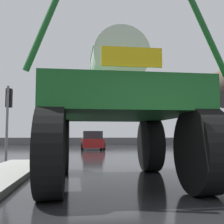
# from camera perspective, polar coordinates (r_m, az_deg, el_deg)

# --- Properties ---
(ground_plane) EXTENTS (120.00, 120.00, 0.00)m
(ground_plane) POSITION_cam_1_polar(r_m,az_deg,el_deg) (20.69, -1.93, -8.03)
(ground_plane) COLOR black
(oversize_sprayer) EXTENTS (3.98, 5.46, 4.35)m
(oversize_sprayer) POSITION_cam_1_polar(r_m,az_deg,el_deg) (7.13, 0.57, 0.53)
(oversize_sprayer) COLOR black
(oversize_sprayer) RESTS_ON ground
(sedan_ahead) EXTENTS (1.90, 4.11, 1.52)m
(sedan_ahead) POSITION_cam_1_polar(r_m,az_deg,el_deg) (23.54, -4.04, -5.89)
(sedan_ahead) COLOR maroon
(sedan_ahead) RESTS_ON ground
(traffic_signal_near_left) EXTENTS (0.24, 0.54, 3.36)m
(traffic_signal_near_left) POSITION_cam_1_polar(r_m,az_deg,el_deg) (13.31, -20.41, 1.04)
(traffic_signal_near_left) COLOR slate
(traffic_signal_near_left) RESTS_ON ground
(traffic_signal_far_left) EXTENTS (0.24, 0.55, 3.87)m
(traffic_signal_far_left) POSITION_cam_1_polar(r_m,az_deg,el_deg) (30.88, 9.12, -1.67)
(traffic_signal_far_left) COLOR slate
(traffic_signal_far_left) RESTS_ON ground
(roadside_barrier) EXTENTS (30.41, 0.24, 0.90)m
(roadside_barrier) POSITION_cam_1_polar(r_m,az_deg,el_deg) (34.54, -3.81, -6.00)
(roadside_barrier) COLOR #59595B
(roadside_barrier) RESTS_ON ground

